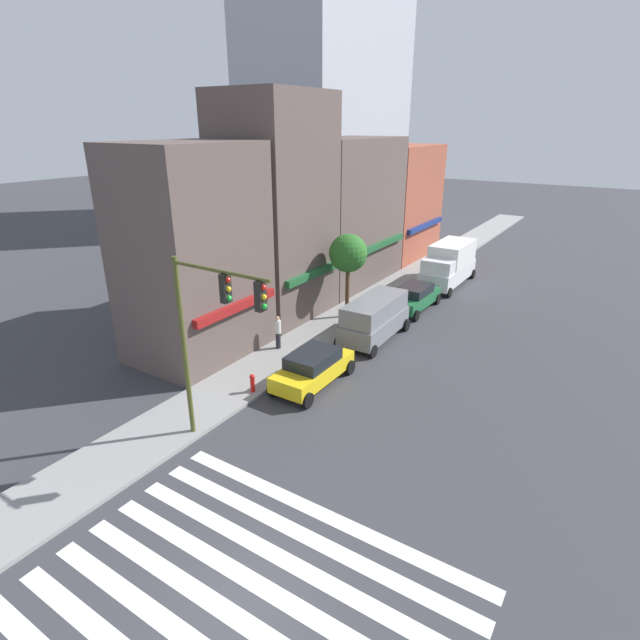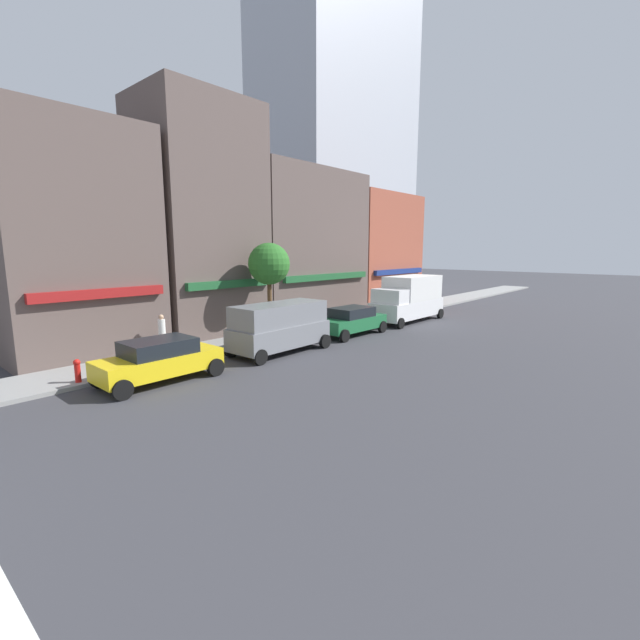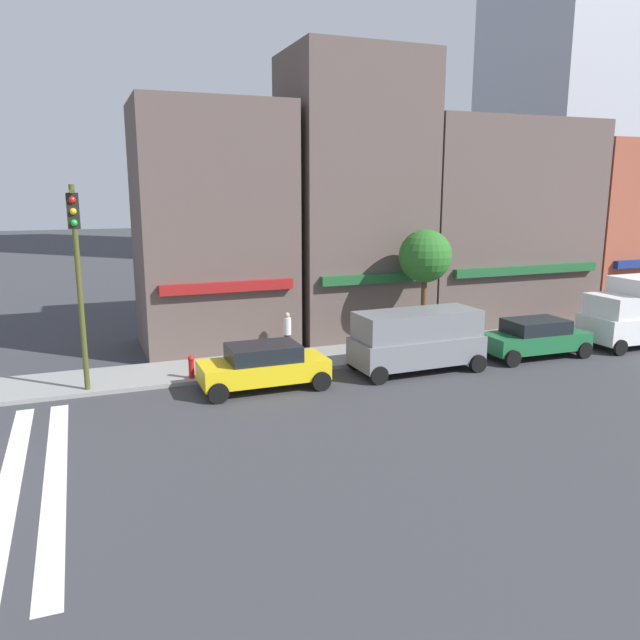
{
  "view_description": "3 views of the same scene",
  "coord_description": "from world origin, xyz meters",
  "px_view_note": "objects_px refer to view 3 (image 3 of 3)",
  "views": [
    {
      "loc": [
        -6.57,
        -6.4,
        11.11
      ],
      "look_at": [
        12.73,
        6.0,
        2.0
      ],
      "focal_mm": 28.0,
      "sensor_mm": 36.0,
      "label": 1
    },
    {
      "loc": [
        2.63,
        -9.78,
        4.85
      ],
      "look_at": [
        19.03,
        4.7,
        1.2
      ],
      "focal_mm": 24.0,
      "sensor_mm": 36.0,
      "label": 2
    },
    {
      "loc": [
        4.43,
        -15.36,
        6.84
      ],
      "look_at": [
        12.73,
        6.0,
        2.0
      ],
      "focal_mm": 35.0,
      "sensor_mm": 36.0,
      "label": 3
    }
  ],
  "objects_px": {
    "sedan_yellow": "(264,366)",
    "fire_hydrant": "(191,366)",
    "pedestrian_white_shirt": "(287,333)",
    "sedan_green": "(535,337)",
    "street_tree": "(425,257)",
    "van_grey": "(417,338)",
    "traffic_signal": "(77,251)"
  },
  "relations": [
    {
      "from": "sedan_yellow",
      "to": "fire_hydrant",
      "type": "distance_m",
      "value": 2.79
    },
    {
      "from": "sedan_yellow",
      "to": "pedestrian_white_shirt",
      "type": "relative_size",
      "value": 2.49
    },
    {
      "from": "sedan_green",
      "to": "sedan_yellow",
      "type": "bearing_deg",
      "value": -178.7
    },
    {
      "from": "sedan_green",
      "to": "street_tree",
      "type": "height_order",
      "value": "street_tree"
    },
    {
      "from": "van_grey",
      "to": "traffic_signal",
      "type": "bearing_deg",
      "value": 177.15
    },
    {
      "from": "traffic_signal",
      "to": "sedan_yellow",
      "type": "relative_size",
      "value": 1.58
    },
    {
      "from": "traffic_signal",
      "to": "sedan_green",
      "type": "bearing_deg",
      "value": -0.99
    },
    {
      "from": "traffic_signal",
      "to": "pedestrian_white_shirt",
      "type": "bearing_deg",
      "value": 22.47
    },
    {
      "from": "pedestrian_white_shirt",
      "to": "street_tree",
      "type": "relative_size",
      "value": 0.35
    },
    {
      "from": "pedestrian_white_shirt",
      "to": "traffic_signal",
      "type": "bearing_deg",
      "value": 52.01
    },
    {
      "from": "traffic_signal",
      "to": "sedan_green",
      "type": "relative_size",
      "value": 1.57
    },
    {
      "from": "fire_hydrant",
      "to": "street_tree",
      "type": "relative_size",
      "value": 0.17
    },
    {
      "from": "sedan_green",
      "to": "fire_hydrant",
      "type": "bearing_deg",
      "value": 174.29
    },
    {
      "from": "pedestrian_white_shirt",
      "to": "fire_hydrant",
      "type": "height_order",
      "value": "pedestrian_white_shirt"
    },
    {
      "from": "pedestrian_white_shirt",
      "to": "street_tree",
      "type": "distance_m",
      "value": 6.65
    },
    {
      "from": "van_grey",
      "to": "pedestrian_white_shirt",
      "type": "height_order",
      "value": "van_grey"
    },
    {
      "from": "pedestrian_white_shirt",
      "to": "sedan_green",
      "type": "bearing_deg",
      "value": -170.58
    },
    {
      "from": "traffic_signal",
      "to": "van_grey",
      "type": "distance_m",
      "value": 12.35
    },
    {
      "from": "traffic_signal",
      "to": "pedestrian_white_shirt",
      "type": "distance_m",
      "value": 9.27
    },
    {
      "from": "van_grey",
      "to": "pedestrian_white_shirt",
      "type": "xyz_separation_m",
      "value": [
        -4.02,
        3.51,
        -0.21
      ]
    },
    {
      "from": "sedan_yellow",
      "to": "fire_hydrant",
      "type": "xyz_separation_m",
      "value": [
        -2.2,
        1.7,
        -0.23
      ]
    },
    {
      "from": "traffic_signal",
      "to": "fire_hydrant",
      "type": "distance_m",
      "value": 5.78
    },
    {
      "from": "van_grey",
      "to": "fire_hydrant",
      "type": "xyz_separation_m",
      "value": [
        -8.25,
        1.7,
        -0.67
      ]
    },
    {
      "from": "traffic_signal",
      "to": "street_tree",
      "type": "relative_size",
      "value": 1.39
    },
    {
      "from": "traffic_signal",
      "to": "fire_hydrant",
      "type": "relative_size",
      "value": 8.29
    },
    {
      "from": "traffic_signal",
      "to": "van_grey",
      "type": "height_order",
      "value": "traffic_signal"
    },
    {
      "from": "sedan_yellow",
      "to": "fire_hydrant",
      "type": "relative_size",
      "value": 5.23
    },
    {
      "from": "sedan_yellow",
      "to": "pedestrian_white_shirt",
      "type": "distance_m",
      "value": 4.06
    },
    {
      "from": "sedan_yellow",
      "to": "pedestrian_white_shirt",
      "type": "height_order",
      "value": "pedestrian_white_shirt"
    },
    {
      "from": "van_grey",
      "to": "sedan_green",
      "type": "distance_m",
      "value": 5.58
    },
    {
      "from": "street_tree",
      "to": "sedan_yellow",
      "type": "bearing_deg",
      "value": -160.6
    },
    {
      "from": "pedestrian_white_shirt",
      "to": "fire_hydrant",
      "type": "bearing_deg",
      "value": 52.73
    }
  ]
}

